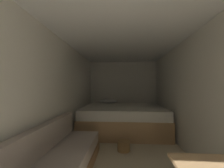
{
  "coord_description": "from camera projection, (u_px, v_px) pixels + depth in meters",
  "views": [
    {
      "loc": [
        -0.02,
        -0.36,
        1.24
      ],
      "look_at": [
        -0.24,
        2.63,
        1.31
      ],
      "focal_mm": 23.05,
      "sensor_mm": 36.0,
      "label": 1
    }
  ],
  "objects": [
    {
      "name": "ceiling_slab",
      "position": [
        124.0,
        33.0,
        2.49
      ],
      "size": [
        2.44,
        5.33,
        0.05
      ],
      "primitive_type": "cube",
      "color": "white",
      "rests_on": "wall_left"
    },
    {
      "name": "bed",
      "position": [
        123.0,
        118.0,
        4.12
      ],
      "size": [
        2.22,
        1.9,
        0.84
      ],
      "color": "tan",
      "rests_on": "ground"
    },
    {
      "name": "wicker_basket",
      "position": [
        124.0,
        146.0,
        2.8
      ],
      "size": [
        0.24,
        0.24,
        0.19
      ],
      "color": "olive",
      "rests_on": "ground"
    },
    {
      "name": "wall_back",
      "position": [
        123.0,
        92.0,
        5.15
      ],
      "size": [
        2.44,
        0.05,
        2.15
      ],
      "primitive_type": "cube",
      "color": "silver",
      "rests_on": "ground"
    },
    {
      "name": "wall_right",
      "position": [
        196.0,
        97.0,
        2.38
      ],
      "size": [
        0.05,
        5.33,
        2.15
      ],
      "primitive_type": "cube",
      "color": "silver",
      "rests_on": "ground"
    },
    {
      "name": "ground_plane",
      "position": [
        124.0,
        160.0,
        2.44
      ],
      "size": [
        7.33,
        7.33,
        0.0
      ],
      "primitive_type": "plane",
      "color": "beige"
    },
    {
      "name": "wall_left",
      "position": [
        56.0,
        96.0,
        2.55
      ],
      "size": [
        0.05,
        5.33,
        2.15
      ],
      "primitive_type": "cube",
      "color": "silver",
      "rests_on": "ground"
    }
  ]
}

